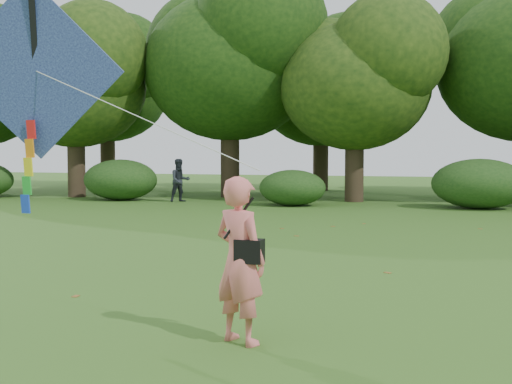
% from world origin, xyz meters
% --- Properties ---
extents(ground, '(100.00, 100.00, 0.00)m').
position_xyz_m(ground, '(0.00, 0.00, 0.00)').
color(ground, '#265114').
rests_on(ground, ground).
extents(man_kite_flyer, '(0.80, 0.68, 1.85)m').
position_xyz_m(man_kite_flyer, '(-0.11, -0.79, 0.93)').
color(man_kite_flyer, '#EA716E').
rests_on(man_kite_flyer, ground).
extents(bystander_left, '(1.13, 1.11, 1.83)m').
position_xyz_m(bystander_left, '(-9.05, 17.60, 0.92)').
color(bystander_left, '#21262C').
rests_on(bystander_left, ground).
extents(crossbody_bag, '(0.43, 0.20, 0.72)m').
position_xyz_m(crossbody_bag, '(0.00, -0.82, 1.05)').
color(crossbody_bag, black).
rests_on(crossbody_bag, ground).
extents(flying_kite, '(4.72, 1.34, 3.18)m').
position_xyz_m(flying_kite, '(-3.39, 0.14, 3.19)').
color(flying_kite, '#2659A8').
rests_on(flying_kite, ground).
extents(tree_line, '(54.70, 15.30, 9.48)m').
position_xyz_m(tree_line, '(1.67, 22.88, 5.60)').
color(tree_line, '#3A2D1E').
rests_on(tree_line, ground).
extents(shrub_band, '(39.15, 3.22, 1.88)m').
position_xyz_m(shrub_band, '(-0.72, 17.60, 0.86)').
color(shrub_band, '#264919').
rests_on(shrub_band, ground).
extents(fallen_leaves, '(8.96, 15.31, 0.01)m').
position_xyz_m(fallen_leaves, '(0.17, 5.71, 0.01)').
color(fallen_leaves, brown).
rests_on(fallen_leaves, ground).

